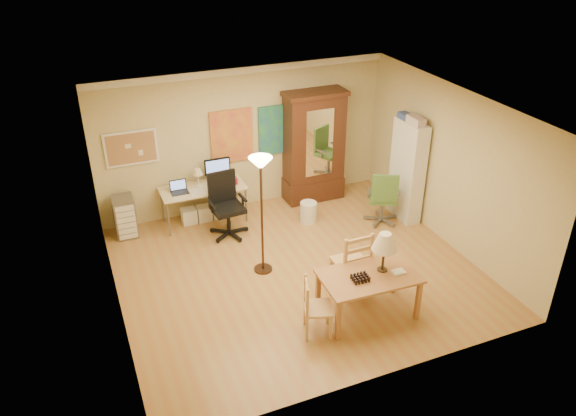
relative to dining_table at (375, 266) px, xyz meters
name	(u,v)px	position (x,y,z in m)	size (l,w,h in m)	color
floor	(297,271)	(-0.58, 1.36, -0.80)	(5.50, 5.50, 0.00)	#A66E3B
crown_molding	(242,70)	(-0.58, 3.82, 1.84)	(5.50, 0.08, 0.12)	white
corkboard	(131,148)	(-2.63, 3.83, 0.70)	(0.90, 0.04, 0.62)	#A9774F
art_panel_left	(232,136)	(-0.83, 3.83, 0.65)	(0.80, 0.04, 1.00)	gold
art_panel_right	(277,130)	(0.07, 3.83, 0.65)	(0.75, 0.04, 0.95)	#245F92
dining_table	(375,266)	(0.00, 0.00, 0.00)	(1.38, 0.86, 1.27)	brown
ladder_chair_back	(352,264)	(-0.04, 0.56, -0.31)	(0.50, 0.47, 1.06)	tan
ladder_chair_left	(316,309)	(-0.92, -0.08, -0.41)	(0.48, 0.49, 0.85)	tan
torchiere_lamp	(261,182)	(-1.07, 1.59, 0.77)	(0.36, 0.36, 1.96)	#382216
computer_desk	(205,200)	(-1.50, 3.51, -0.38)	(1.52, 0.66, 1.15)	beige
office_chair_black	(228,219)	(-1.26, 2.88, -0.50)	(0.70, 0.70, 1.14)	black
office_chair_green	(382,209)	(1.47, 2.19, -0.52)	(0.64, 0.64, 1.05)	slate
drawer_cart	(125,217)	(-2.93, 3.53, -0.44)	(0.37, 0.44, 0.73)	slate
armoire	(314,153)	(0.72, 3.60, 0.14)	(1.18, 0.56, 2.18)	#351D0E
bookshelf	(407,171)	(1.97, 2.25, 0.13)	(0.28, 0.75, 1.87)	white
wastebin	(308,212)	(0.24, 2.74, -0.61)	(0.31, 0.31, 0.39)	silver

